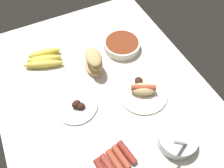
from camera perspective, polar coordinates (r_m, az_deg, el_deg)
The scene contains 8 objects.
ground_plane at distance 97.43cm, azimuth -1.75°, elevation -3.36°, with size 120.00×90.00×3.00cm, color silver.
plate_grilled_meat at distance 93.97cm, azimuth -9.37°, elevation -5.46°, with size 18.58×18.58×3.86cm.
bread_stack at distance 100.40cm, azimuth -4.85°, elevation 5.79°, with size 12.20×8.37×10.80cm.
bowl_chili at distance 111.78cm, azimuth 2.63°, elevation 10.31°, with size 18.43×18.43×4.20cm.
banana_bunch at distance 110.92cm, azimuth -17.43°, elevation 6.29°, with size 14.55×19.77×3.83cm.
plate_hotdog_assembled at distance 96.23cm, azimuth 8.06°, elevation -1.69°, with size 22.19×22.19×5.61cm.
plate_sausages at distance 83.84cm, azimuth 0.81°, elevation -19.83°, with size 23.58×23.58×3.47cm.
bowl_coleslaw at distance 87.90cm, azimuth 16.70°, elevation -13.46°, with size 15.07×15.07×15.11cm.
Camera 1 is at (45.69, -18.97, 82.44)cm, focal length 34.80 mm.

